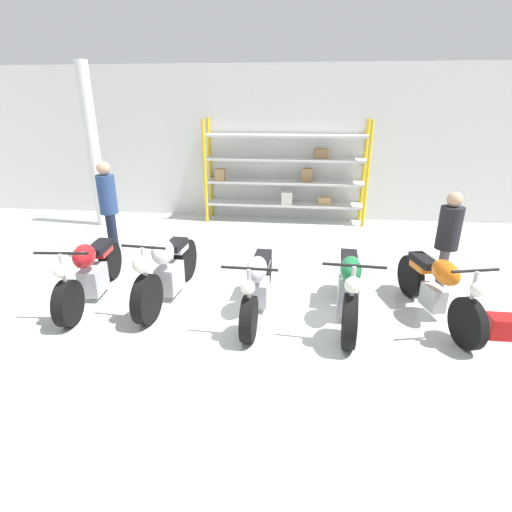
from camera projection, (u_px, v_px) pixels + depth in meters
ground_plane at (253, 312)px, 5.63m from camera, size 30.00×30.00×0.00m
back_wall at (278, 145)px, 9.66m from camera, size 30.00×0.08×3.60m
shelving_rack at (286, 172)px, 9.52m from camera, size 3.85×0.63×2.41m
support_pillar at (93, 148)px, 9.02m from camera, size 0.28×0.28×3.60m
motorcycle_red at (91, 272)px, 5.90m from camera, size 0.69×2.14×1.01m
motorcycle_white at (167, 270)px, 5.87m from camera, size 0.60×2.12×1.07m
motorcycle_silver at (258, 283)px, 5.55m from camera, size 0.68×2.12×0.96m
motorcycle_green at (348, 288)px, 5.32m from camera, size 0.72×2.03×1.05m
motorcycle_orange at (438, 287)px, 5.32m from camera, size 0.73×1.99×1.00m
person_browsing at (108, 203)px, 7.19m from camera, size 0.45×0.45×1.80m
person_near_rack at (448, 238)px, 5.74m from camera, size 0.40×0.40×1.61m
toolbox at (506, 327)px, 5.00m from camera, size 0.44×0.26×0.28m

